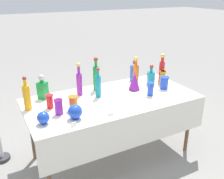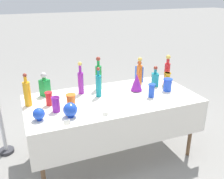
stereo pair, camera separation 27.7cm
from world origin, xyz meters
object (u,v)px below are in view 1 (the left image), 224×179
at_px(tall_bottle_0, 96,76).
at_px(square_decanter_1, 151,77).
at_px(square_decanter_0, 134,72).
at_px(round_bowl_0, 43,118).
at_px(fluted_vase_0, 134,81).
at_px(slender_vase_2, 50,101).
at_px(slender_vase_1, 164,82).
at_px(slender_vase_0, 150,88).
at_px(cardboard_box_behind_left, 90,103).
at_px(tall_bottle_2, 162,69).
at_px(slender_vase_4, 59,106).
at_px(slender_vase_3, 73,103).
at_px(tall_bottle_1, 136,73).
at_px(square_decanter_2, 43,88).
at_px(round_bowl_1, 75,112).
at_px(tall_bottle_4, 79,82).
at_px(tall_bottle_5, 98,85).
at_px(tall_bottle_3, 27,96).
at_px(slender_vase_5, 163,77).

distance_m(tall_bottle_0, square_decanter_1, 0.71).
xyz_separation_m(square_decanter_0, round_bowl_0, (-1.35, -0.58, -0.06)).
xyz_separation_m(square_decanter_0, fluted_vase_0, (-0.18, -0.27, -0.01)).
xyz_separation_m(slender_vase_2, fluted_vase_0, (1.03, 0.01, 0.03)).
bearing_deg(round_bowl_0, slender_vase_1, 6.41).
xyz_separation_m(slender_vase_0, cardboard_box_behind_left, (-0.19, 1.34, -0.70)).
height_order(tall_bottle_2, slender_vase_4, tall_bottle_2).
bearing_deg(slender_vase_3, tall_bottle_1, 18.44).
height_order(tall_bottle_1, square_decanter_2, tall_bottle_1).
relative_size(square_decanter_0, square_decanter_2, 1.02).
bearing_deg(slender_vase_2, slender_vase_0, -11.16).
height_order(square_decanter_1, round_bowl_1, square_decanter_1).
height_order(tall_bottle_4, tall_bottle_5, tall_bottle_4).
distance_m(slender_vase_3, round_bowl_1, 0.19).
relative_size(tall_bottle_4, slender_vase_2, 2.64).
height_order(square_decanter_1, round_bowl_0, square_decanter_1).
distance_m(tall_bottle_3, slender_vase_0, 1.34).
xyz_separation_m(slender_vase_5, cardboard_box_behind_left, (-0.53, 1.14, -0.72)).
bearing_deg(cardboard_box_behind_left, tall_bottle_0, -107.47).
distance_m(tall_bottle_1, slender_vase_2, 1.15).
xyz_separation_m(tall_bottle_3, slender_vase_0, (1.31, -0.29, -0.06)).
xyz_separation_m(slender_vase_0, round_bowl_1, (-0.95, -0.13, -0.01)).
bearing_deg(tall_bottle_2, tall_bottle_5, -175.00).
distance_m(tall_bottle_1, square_decanter_0, 0.15).
relative_size(square_decanter_0, round_bowl_0, 2.34).
bearing_deg(square_decanter_2, tall_bottle_1, -5.94).
bearing_deg(square_decanter_1, tall_bottle_1, 153.03).
bearing_deg(tall_bottle_5, slender_vase_1, -10.35).
height_order(round_bowl_0, cardboard_box_behind_left, round_bowl_0).
relative_size(tall_bottle_1, fluted_vase_0, 1.73).
bearing_deg(square_decanter_2, tall_bottle_2, -6.40).
xyz_separation_m(slender_vase_4, cardboard_box_behind_left, (0.87, 1.30, -0.70)).
relative_size(tall_bottle_3, slender_vase_5, 1.94).
xyz_separation_m(tall_bottle_1, slender_vase_5, (0.30, -0.17, -0.06)).
height_order(slender_vase_2, round_bowl_1, same).
distance_m(tall_bottle_4, slender_vase_2, 0.44).
height_order(tall_bottle_0, slender_vase_2, tall_bottle_0).
height_order(slender_vase_3, slender_vase_5, slender_vase_5).
distance_m(tall_bottle_0, fluted_vase_0, 0.46).
bearing_deg(tall_bottle_4, tall_bottle_2, -3.65).
bearing_deg(cardboard_box_behind_left, slender_vase_4, -123.72).
bearing_deg(tall_bottle_1, square_decanter_1, -26.97).
distance_m(tall_bottle_5, slender_vase_5, 0.89).
xyz_separation_m(tall_bottle_1, slender_vase_1, (0.23, -0.28, -0.08)).
distance_m(tall_bottle_1, tall_bottle_5, 0.60).
distance_m(slender_vase_1, slender_vase_5, 0.14).
bearing_deg(square_decanter_1, tall_bottle_5, -176.54).
bearing_deg(tall_bottle_5, fluted_vase_0, -1.20).
height_order(square_decanter_1, slender_vase_2, square_decanter_1).
bearing_deg(square_decanter_2, square_decanter_1, -8.96).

